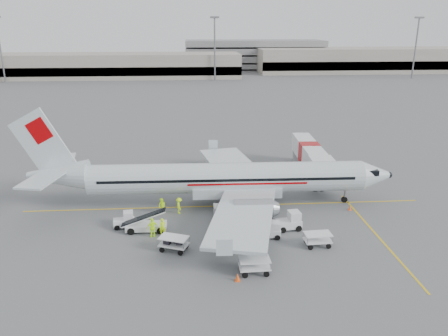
# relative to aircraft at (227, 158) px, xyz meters

# --- Properties ---
(ground) EXTENTS (360.00, 360.00, 0.00)m
(ground) POSITION_rel_aircraft_xyz_m (-0.18, -0.30, -5.47)
(ground) COLOR #56595B
(stripe_lead) EXTENTS (44.00, 0.20, 0.01)m
(stripe_lead) POSITION_rel_aircraft_xyz_m (-0.18, -0.30, -5.46)
(stripe_lead) COLOR yellow
(stripe_lead) RESTS_ON ground
(stripe_cross) EXTENTS (0.20, 20.00, 0.01)m
(stripe_cross) POSITION_rel_aircraft_xyz_m (13.82, -8.30, -5.46)
(stripe_cross) COLOR yellow
(stripe_cross) RESTS_ON ground
(terminal_west) EXTENTS (110.00, 22.00, 9.00)m
(terminal_west) POSITION_rel_aircraft_xyz_m (-40.18, 129.70, -0.97)
(terminal_west) COLOR gray
(terminal_west) RESTS_ON ground
(terminal_east) EXTENTS (90.00, 26.00, 10.00)m
(terminal_east) POSITION_rel_aircraft_xyz_m (69.82, 144.70, -0.47)
(terminal_east) COLOR gray
(terminal_east) RESTS_ON ground
(parking_garage) EXTENTS (62.00, 24.00, 14.00)m
(parking_garage) POSITION_rel_aircraft_xyz_m (24.82, 159.70, 1.53)
(parking_garage) COLOR slate
(parking_garage) RESTS_ON ground
(treeline) EXTENTS (300.00, 3.00, 6.00)m
(treeline) POSITION_rel_aircraft_xyz_m (-0.18, 174.70, -2.47)
(treeline) COLOR black
(treeline) RESTS_ON ground
(mast_west) EXTENTS (3.20, 1.20, 22.00)m
(mast_west) POSITION_rel_aircraft_xyz_m (-70.18, 117.70, 5.53)
(mast_west) COLOR slate
(mast_west) RESTS_ON ground
(mast_center) EXTENTS (3.20, 1.20, 22.00)m
(mast_center) POSITION_rel_aircraft_xyz_m (4.82, 117.70, 5.53)
(mast_center) COLOR slate
(mast_center) RESTS_ON ground
(mast_east) EXTENTS (3.20, 1.20, 22.00)m
(mast_east) POSITION_rel_aircraft_xyz_m (79.82, 117.70, 5.53)
(mast_east) COLOR slate
(mast_east) RESTS_ON ground
(aircraft) EXTENTS (40.26, 31.86, 10.93)m
(aircraft) POSITION_rel_aircraft_xyz_m (0.00, 0.00, 0.00)
(aircraft) COLOR silver
(aircraft) RESTS_ON ground
(jet_bridge) EXTENTS (3.89, 16.85, 4.39)m
(jet_bridge) POSITION_rel_aircraft_xyz_m (11.71, 9.50, -3.27)
(jet_bridge) COLOR silver
(jet_bridge) RESTS_ON ground
(belt_loader) EXTENTS (5.24, 2.04, 2.82)m
(belt_loader) POSITION_rel_aircraft_xyz_m (-8.35, -5.95, -4.06)
(belt_loader) COLOR silver
(belt_loader) RESTS_ON ground
(tug_fore) EXTENTS (2.54, 1.68, 1.83)m
(tug_fore) POSITION_rel_aircraft_xyz_m (5.61, -6.60, -4.55)
(tug_fore) COLOR silver
(tug_fore) RESTS_ON ground
(tug_mid) EXTENTS (2.17, 1.39, 1.59)m
(tug_mid) POSITION_rel_aircraft_xyz_m (3.46, -8.16, -4.67)
(tug_mid) COLOR silver
(tug_mid) RESTS_ON ground
(tug_aft) EXTENTS (2.23, 1.49, 1.60)m
(tug_aft) POSITION_rel_aircraft_xyz_m (-10.66, -4.94, -4.67)
(tug_aft) COLOR silver
(tug_aft) RESTS_ON ground
(cart_loaded_a) EXTENTS (2.57, 1.53, 1.34)m
(cart_loaded_a) POSITION_rel_aircraft_xyz_m (-0.35, -3.30, -4.80)
(cart_loaded_a) COLOR silver
(cart_loaded_a) RESTS_ON ground
(cart_loaded_b) EXTENTS (2.90, 2.31, 1.32)m
(cart_loaded_b) POSITION_rel_aircraft_xyz_m (-5.52, -10.09, -4.81)
(cart_loaded_b) COLOR silver
(cart_loaded_b) RESTS_ON ground
(cart_empty_a) EXTENTS (2.55, 1.56, 1.30)m
(cart_empty_a) POSITION_rel_aircraft_xyz_m (1.14, -14.35, -4.82)
(cart_empty_a) COLOR silver
(cart_empty_a) RESTS_ON ground
(cart_empty_b) EXTENTS (2.50, 1.56, 1.27)m
(cart_empty_b) POSITION_rel_aircraft_xyz_m (7.50, -10.20, -4.83)
(cart_empty_b) COLOR silver
(cart_empty_b) RESTS_ON ground
(cone_nose) EXTENTS (0.36, 0.36, 0.60)m
(cone_nose) POSITION_rel_aircraft_xyz_m (13.28, -2.45, -5.17)
(cone_nose) COLOR #FA5618
(cone_nose) RESTS_ON ground
(cone_port) EXTENTS (0.39, 0.39, 0.63)m
(cone_port) POSITION_rel_aircraft_xyz_m (-3.92, 12.57, -5.15)
(cone_port) COLOR #FA5618
(cone_port) RESTS_ON ground
(cone_stbd) EXTENTS (0.42, 0.42, 0.68)m
(cone_stbd) POSITION_rel_aircraft_xyz_m (-0.34, -15.39, -5.12)
(cone_stbd) COLOR #FA5618
(cone_stbd) RESTS_ON ground
(crew_a) EXTENTS (0.71, 0.54, 1.73)m
(crew_a) POSITION_rel_aircraft_xyz_m (-6.69, -7.04, -4.60)
(crew_a) COLOR #BFF312
(crew_a) RESTS_ON ground
(crew_b) EXTENTS (1.04, 1.01, 1.69)m
(crew_b) POSITION_rel_aircraft_xyz_m (-7.08, -1.80, -4.62)
(crew_b) COLOR #BFF312
(crew_b) RESTS_ON ground
(crew_c) EXTENTS (0.87, 1.24, 1.76)m
(crew_c) POSITION_rel_aircraft_xyz_m (-5.25, -1.94, -4.59)
(crew_c) COLOR #BFF312
(crew_c) RESTS_ON ground
(crew_d) EXTENTS (1.22, 0.83, 1.93)m
(crew_d) POSITION_rel_aircraft_xyz_m (-7.62, -7.29, -4.50)
(crew_d) COLOR #BFF312
(crew_d) RESTS_ON ground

